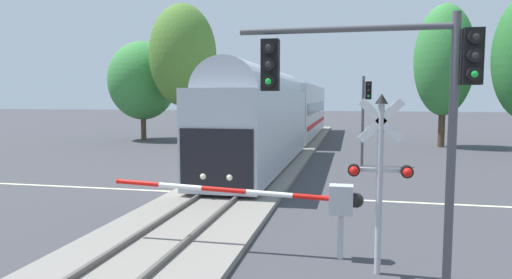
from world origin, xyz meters
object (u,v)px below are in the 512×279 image
object	(u,v)px
crossing_signal_mast	(380,166)
traffic_signal_near_right	(389,87)
pine_left_background	(142,81)
oak_behind_train	(183,56)
traffic_signal_far_side	(366,106)
crossing_gate_near	(308,199)
oak_far_right	(444,60)
commuter_train	(287,112)

from	to	relation	value
crossing_signal_mast	traffic_signal_near_right	size ratio (longest dim) A/B	0.73
traffic_signal_near_right	pine_left_background	bearing A→B (deg)	123.37
crossing_signal_mast	oak_behind_train	distance (m)	29.26
traffic_signal_far_side	oak_behind_train	bearing A→B (deg)	147.71
crossing_gate_near	oak_behind_train	xyz separation A→B (m)	(-12.58, 24.32, 5.82)
traffic_signal_far_side	pine_left_background	world-z (taller)	pine_left_background
crossing_signal_mast	oak_far_right	world-z (taller)	oak_far_right
oak_far_right	oak_behind_train	distance (m)	20.51
oak_far_right	oak_behind_train	size ratio (longest dim) A/B	0.96
traffic_signal_near_right	traffic_signal_far_side	bearing A→B (deg)	89.82
pine_left_background	oak_far_right	distance (m)	25.43
crossing_gate_near	pine_left_background	bearing A→B (deg)	122.92
crossing_gate_near	crossing_signal_mast	bearing A→B (deg)	-26.84
crossing_gate_near	crossing_signal_mast	size ratio (longest dim) A/B	1.62
oak_behind_train	crossing_signal_mast	bearing A→B (deg)	-60.55
crossing_gate_near	oak_far_right	xyz separation A→B (m)	(7.81, 26.50, 5.26)
pine_left_background	oak_far_right	world-z (taller)	oak_far_right
commuter_train	traffic_signal_near_right	size ratio (longest dim) A/B	7.13
commuter_train	crossing_signal_mast	bearing A→B (deg)	-77.03
crossing_signal_mast	traffic_signal_far_side	distance (m)	16.13
traffic_signal_near_right	oak_behind_train	distance (m)	30.14
crossing_signal_mast	pine_left_background	xyz separation A→B (m)	(-19.19, 27.97, 2.92)
commuter_train	pine_left_background	bearing A→B (deg)	161.64
oak_far_right	oak_behind_train	bearing A→B (deg)	-173.90
pine_left_background	oak_far_right	size ratio (longest dim) A/B	0.81
traffic_signal_near_right	oak_far_right	distance (m)	29.33
pine_left_background	traffic_signal_far_side	bearing A→B (deg)	-31.61
oak_behind_train	commuter_train	bearing A→B (deg)	-11.19
commuter_train	crossing_gate_near	world-z (taller)	commuter_train
oak_behind_train	traffic_signal_near_right	bearing A→B (deg)	-61.63
commuter_train	crossing_signal_mast	distance (m)	24.00
crossing_gate_near	traffic_signal_near_right	distance (m)	3.75
crossing_signal_mast	oak_far_right	xyz separation A→B (m)	(6.20, 27.31, 4.26)
crossing_gate_near	traffic_signal_near_right	bearing A→B (deg)	-51.09
pine_left_background	oak_behind_train	bearing A→B (deg)	-29.58
crossing_signal_mast	commuter_train	bearing A→B (deg)	102.97
traffic_signal_far_side	oak_far_right	distance (m)	13.18
crossing_signal_mast	traffic_signal_near_right	distance (m)	2.07
crossing_gate_near	oak_behind_train	size ratio (longest dim) A/B	0.56
crossing_signal_mast	traffic_signal_far_side	bearing A→B (deg)	89.63
crossing_signal_mast	traffic_signal_near_right	xyz separation A→B (m)	(0.05, -1.24, 1.65)
commuter_train	pine_left_background	xyz separation A→B (m)	(-13.80, 4.58, 2.56)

